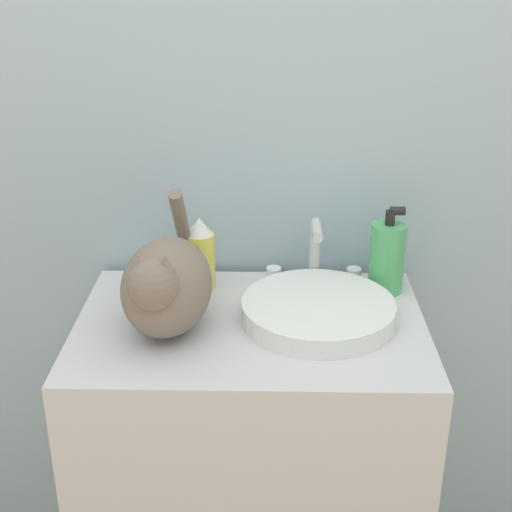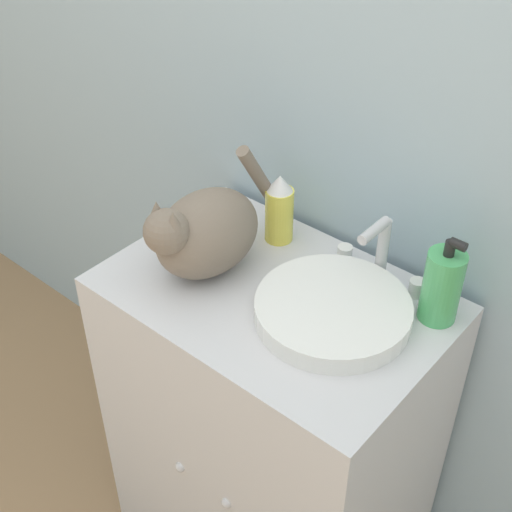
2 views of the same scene
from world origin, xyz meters
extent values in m
cube|color=#9EB7C6|center=(0.00, 0.51, 1.25)|extent=(6.00, 0.05, 2.50)
cube|color=silver|center=(0.00, 0.23, 0.43)|extent=(0.68, 0.46, 0.86)
sphere|color=silver|center=(-0.07, 0.00, 0.47)|extent=(0.02, 0.02, 0.02)
sphere|color=silver|center=(0.07, 0.00, 0.47)|extent=(0.02, 0.02, 0.02)
cylinder|color=white|center=(0.13, 0.25, 0.88)|extent=(0.30, 0.30, 0.04)
cylinder|color=silver|center=(0.13, 0.41, 0.93)|extent=(0.02, 0.02, 0.14)
cylinder|color=silver|center=(0.13, 0.37, 1.00)|extent=(0.02, 0.09, 0.02)
cylinder|color=white|center=(0.05, 0.41, 0.88)|extent=(0.03, 0.03, 0.03)
cylinder|color=white|center=(0.22, 0.41, 0.88)|extent=(0.03, 0.03, 0.03)
ellipsoid|color=#7A6B5B|center=(-0.16, 0.21, 0.95)|extent=(0.19, 0.25, 0.18)
sphere|color=#7A6B5B|center=(-0.16, 0.11, 1.01)|extent=(0.10, 0.10, 0.09)
cone|color=#7A6B5B|center=(-0.19, 0.11, 1.04)|extent=(0.04, 0.04, 0.04)
cone|color=#7A6B5B|center=(-0.14, 0.10, 1.04)|extent=(0.04, 0.04, 0.04)
cylinder|color=#7A6B5B|center=(-0.14, 0.35, 1.03)|extent=(0.04, 0.11, 0.16)
cylinder|color=#4CB266|center=(0.28, 0.38, 0.94)|extent=(0.07, 0.07, 0.15)
cylinder|color=black|center=(0.28, 0.38, 1.03)|extent=(0.02, 0.02, 0.03)
cylinder|color=black|center=(0.30, 0.38, 1.04)|extent=(0.03, 0.02, 0.02)
cylinder|color=#EADB4C|center=(-0.11, 0.38, 0.92)|extent=(0.06, 0.06, 0.12)
cone|color=white|center=(-0.11, 0.38, 1.00)|extent=(0.06, 0.06, 0.04)
camera|label=1|loc=(0.04, -0.98, 1.54)|focal=50.00mm
camera|label=2|loc=(0.67, -0.62, 1.79)|focal=50.00mm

